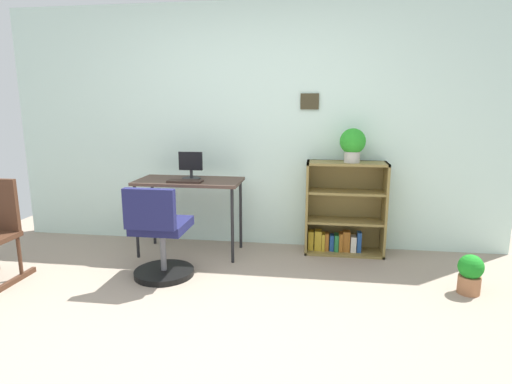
# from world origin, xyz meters

# --- Properties ---
(ground_plane) EXTENTS (6.24, 6.24, 0.00)m
(ground_plane) POSITION_xyz_m (0.00, 0.00, 0.00)
(ground_plane) COLOR gray
(wall_back) EXTENTS (5.20, 0.12, 2.47)m
(wall_back) POSITION_xyz_m (0.00, 2.15, 1.24)
(wall_back) COLOR silver
(wall_back) RESTS_ON ground_plane
(desk) EXTENTS (1.03, 0.51, 0.75)m
(desk) POSITION_xyz_m (-0.56, 1.70, 0.68)
(desk) COLOR #4C382E
(desk) RESTS_ON ground_plane
(monitor) EXTENTS (0.24, 0.18, 0.27)m
(monitor) POSITION_xyz_m (-0.55, 1.75, 0.88)
(monitor) COLOR #262628
(monitor) RESTS_ON desk
(keyboard) EXTENTS (0.33, 0.13, 0.02)m
(keyboard) POSITION_xyz_m (-0.56, 1.57, 0.76)
(keyboard) COLOR #36261F
(keyboard) RESTS_ON desk
(office_chair) EXTENTS (0.52, 0.55, 0.83)m
(office_chair) POSITION_xyz_m (-0.63, 1.04, 0.35)
(office_chair) COLOR black
(office_chair) RESTS_ON ground_plane
(bookshelf_low) EXTENTS (0.78, 0.30, 0.93)m
(bookshelf_low) POSITION_xyz_m (0.95, 1.96, 0.41)
(bookshelf_low) COLOR olive
(bookshelf_low) RESTS_ON ground_plane
(potted_plant_on_shelf) EXTENTS (0.25, 0.25, 0.33)m
(potted_plant_on_shelf) POSITION_xyz_m (1.01, 1.90, 1.11)
(potted_plant_on_shelf) COLOR #B7B2A8
(potted_plant_on_shelf) RESTS_ON bookshelf_low
(potted_plant_floor) EXTENTS (0.19, 0.19, 0.32)m
(potted_plant_floor) POSITION_xyz_m (1.90, 1.12, 0.17)
(potted_plant_floor) COLOR #9E6642
(potted_plant_floor) RESTS_ON ground_plane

